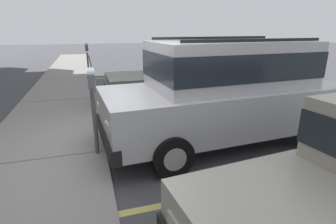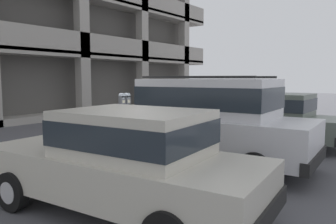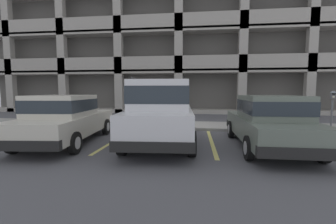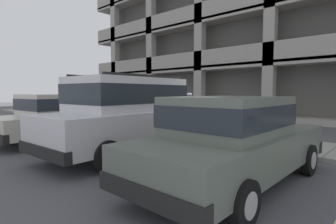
% 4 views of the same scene
% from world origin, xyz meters
% --- Properties ---
extents(ground_plane, '(80.00, 80.00, 0.10)m').
position_xyz_m(ground_plane, '(0.00, 0.00, -0.05)').
color(ground_plane, '#4C4C51').
extents(sidewalk, '(40.00, 2.20, 0.12)m').
position_xyz_m(sidewalk, '(0.00, 1.30, 0.06)').
color(sidewalk, gray).
rests_on(sidewalk, ground_plane).
extents(parking_stall_lines, '(13.07, 4.80, 0.01)m').
position_xyz_m(parking_stall_lines, '(1.62, -1.40, 0.00)').
color(parking_stall_lines, '#DBD16B').
rests_on(parking_stall_lines, ground_plane).
extents(silver_suv, '(2.21, 4.88, 2.03)m').
position_xyz_m(silver_suv, '(0.02, -2.15, 1.09)').
color(silver_suv, silver).
rests_on(silver_suv, ground_plane).
extents(dark_hatchback, '(1.85, 4.48, 1.54)m').
position_xyz_m(dark_hatchback, '(3.20, -2.43, 0.82)').
color(dark_hatchback, '#5B665B').
rests_on(dark_hatchback, ground_plane).
extents(parking_meter_near, '(0.35, 0.12, 1.47)m').
position_xyz_m(parking_meter_near, '(-0.06, 0.35, 1.22)').
color(parking_meter_near, '#595B60').
rests_on(parking_meter_near, sidewalk).
extents(parking_meter_far, '(0.15, 0.12, 1.55)m').
position_xyz_m(parking_meter_far, '(6.42, 0.33, 1.13)').
color(parking_meter_far, '#595B60').
rests_on(parking_meter_far, sidewalk).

